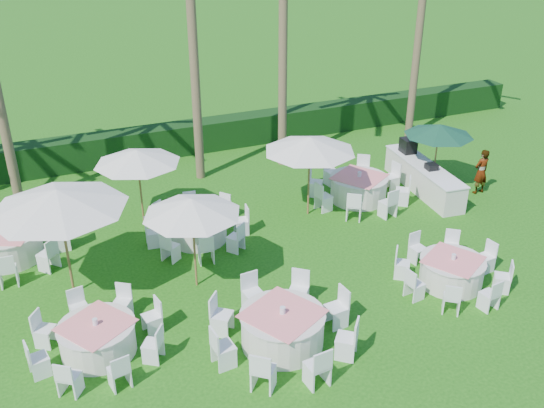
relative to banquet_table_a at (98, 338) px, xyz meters
The scene contains 17 objects.
ground 4.16m from the banquet_table_a, 12.82° to the right, with size 120.00×120.00×0.00m, color #17530E.
hedge 11.80m from the banquet_table_a, 69.98° to the left, with size 34.00×1.00×1.20m, color black.
banquet_table_a is the anchor object (origin of this frame).
banquet_table_b 4.17m from the banquet_table_a, 19.34° to the right, with size 3.44×3.44×1.03m.
banquet_table_c 9.11m from the banquet_table_a, ahead, with size 3.00×3.00×0.91m.
banquet_table_d 5.41m from the banquet_table_a, 108.36° to the left, with size 3.37×3.37×1.01m.
banquet_table_e 5.38m from the banquet_table_a, 48.41° to the left, with size 3.12×3.12×0.94m.
banquet_table_f 10.42m from the banquet_table_a, 25.54° to the left, with size 3.43×3.43×1.03m.
umbrella_a 3.52m from the banquet_table_a, 95.28° to the left, with size 3.39×3.39×2.98m.
umbrella_b 3.82m from the banquet_table_a, 31.25° to the left, with size 2.53×2.53×2.57m.
umbrella_c 6.40m from the banquet_table_a, 68.11° to the left, with size 2.63×2.63×2.51m.
umbrella_d 8.72m from the banquet_table_a, 29.83° to the left, with size 2.92×2.92×2.66m.
umbrella_green 13.29m from the banquet_table_a, 19.51° to the left, with size 2.39×2.39×2.32m.
buffet_table 12.62m from the banquet_table_a, 19.83° to the left, with size 1.30×4.25×1.49m.
staff_person 13.95m from the banquet_table_a, 13.65° to the left, with size 0.59×0.39×1.61m, color gray.
palm_d 12.62m from the banquet_table_a, 45.38° to the left, with size 4.40×4.15×8.64m.
palm_e 17.88m from the banquet_table_a, 31.80° to the left, with size 4.12×4.40×9.58m.
Camera 1 is at (-4.70, -10.55, 9.20)m, focal length 40.00 mm.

